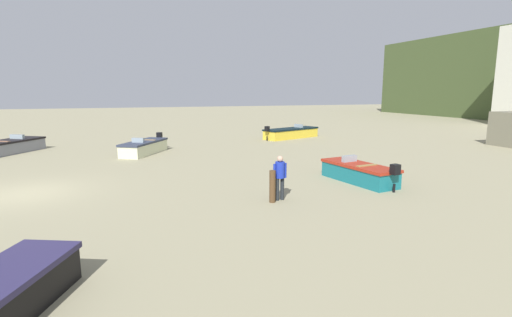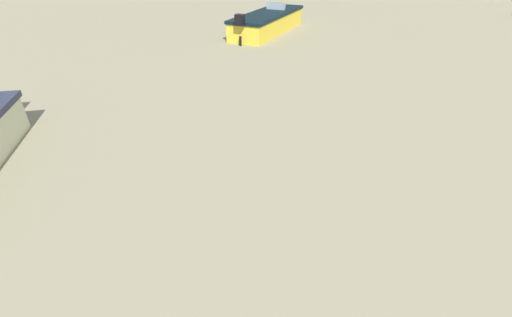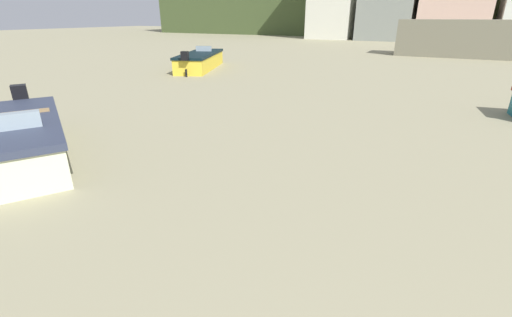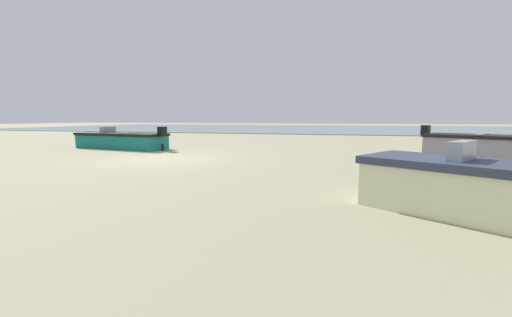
# 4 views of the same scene
# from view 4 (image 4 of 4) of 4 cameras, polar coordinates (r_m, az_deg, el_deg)

# --- Properties ---
(ground_plane) EXTENTS (160.00, 160.00, 0.00)m
(ground_plane) POSITION_cam_4_polar(r_m,az_deg,el_deg) (11.59, -16.38, -0.04)
(ground_plane) COLOR gray
(tidal_water) EXTENTS (80.00, 36.00, 0.06)m
(tidal_water) POSITION_cam_4_polar(r_m,az_deg,el_deg) (46.17, 8.04, 5.48)
(tidal_water) COLOR slate
(tidal_water) RESTS_ON ground
(boat_teal_3) EXTENTS (5.08, 2.08, 1.06)m
(boat_teal_3) POSITION_cam_4_polar(r_m,az_deg,el_deg) (16.18, -23.25, 3.02)
(boat_teal_3) COLOR #167372
(boat_teal_3) RESTS_ON ground
(boat_grey_5) EXTENTS (4.86, 3.83, 1.15)m
(boat_grey_5) POSITION_cam_4_polar(r_m,az_deg,el_deg) (14.04, 37.75, 1.71)
(boat_grey_5) COLOR gray
(boat_grey_5) RESTS_ON ground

